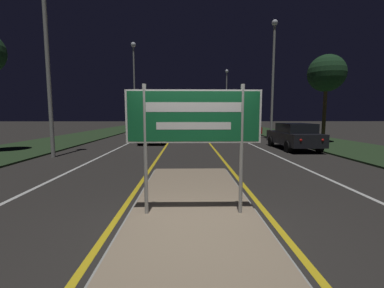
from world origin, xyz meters
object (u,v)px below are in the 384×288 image
at_px(car_receding_1, 247,128).
at_px(car_approaching_1, 138,125).
at_px(highway_sign, 194,122).
at_px(streetlight_left_far, 134,73).
at_px(car_receding_3, 203,122).
at_px(car_approaching_2, 149,123).
at_px(streetlight_left_near, 44,1).
at_px(car_receding_2, 230,124).
at_px(streetlight_right_near, 273,69).
at_px(streetlight_right_far, 227,91).
at_px(car_approaching_0, 155,132).
at_px(car_receding_0, 294,136).

bearing_deg(car_receding_1, car_approaching_1, 151.00).
height_order(highway_sign, car_receding_1, highway_sign).
relative_size(streetlight_left_far, car_receding_3, 2.19).
height_order(car_receding_3, car_approaching_2, car_approaching_2).
distance_m(streetlight_left_near, car_receding_3, 36.16).
relative_size(car_receding_1, car_approaching_1, 1.09).
height_order(streetlight_left_near, car_approaching_1, streetlight_left_near).
bearing_deg(car_receding_2, streetlight_right_near, -87.09).
height_order(car_receding_2, car_approaching_1, car_approaching_1).
relative_size(streetlight_right_far, car_receding_2, 1.99).
height_order(streetlight_right_far, car_approaching_1, streetlight_right_far).
bearing_deg(car_approaching_1, car_approaching_0, -73.98).
xyz_separation_m(car_receding_1, car_approaching_1, (-11.52, 6.39, 0.03)).
relative_size(car_receding_1, car_approaching_0, 0.95).
bearing_deg(car_receding_3, car_approaching_1, -119.14).
relative_size(highway_sign, streetlight_right_near, 0.27).
height_order(highway_sign, car_approaching_1, highway_sign).
bearing_deg(streetlight_left_far, streetlight_right_near, -40.59).
xyz_separation_m(highway_sign, car_approaching_0, (-2.46, 13.85, -1.08)).
xyz_separation_m(car_receding_2, car_receding_3, (-3.01, 11.35, -0.01)).
bearing_deg(car_receding_1, streetlight_left_far, 149.63).
bearing_deg(car_receding_2, car_approaching_2, 161.66).
relative_size(highway_sign, car_receding_1, 0.54).
xyz_separation_m(streetlight_right_near, car_receding_2, (-0.75, 14.82, -4.76)).
relative_size(streetlight_left_near, car_receding_3, 2.21).
bearing_deg(car_approaching_2, car_receding_2, -18.34).
xyz_separation_m(car_receding_3, car_approaching_1, (-8.75, -15.69, 0.02)).
bearing_deg(car_receding_0, car_receding_1, 92.60).
distance_m(car_receding_2, car_approaching_2, 12.34).
bearing_deg(car_receding_3, streetlight_left_near, -104.89).
bearing_deg(car_receding_3, streetlight_right_far, -54.26).
bearing_deg(car_receding_1, streetlight_right_near, -76.36).
distance_m(streetlight_left_near, streetlight_right_far, 32.23).
xyz_separation_m(car_approaching_0, car_approaching_2, (-3.44, 20.37, 0.02)).
xyz_separation_m(car_receding_0, car_receding_1, (-0.44, 9.76, -0.04)).
bearing_deg(streetlight_right_near, car_receding_0, -95.53).
distance_m(car_receding_0, car_approaching_2, 27.13).
xyz_separation_m(streetlight_left_far, car_receding_2, (12.20, 3.72, -6.15)).
distance_m(streetlight_right_near, car_approaching_0, 10.34).
bearing_deg(car_approaching_1, car_approaching_2, 89.71).
bearing_deg(car_receding_0, car_receding_3, 95.77).
bearing_deg(car_receding_2, car_receding_3, 104.86).
distance_m(streetlight_left_near, car_approaching_2, 27.66).
bearing_deg(streetlight_right_far, car_receding_2, -93.72).
relative_size(streetlight_right_near, car_approaching_2, 2.03).
xyz_separation_m(streetlight_left_near, car_approaching_2, (0.45, 26.96, -6.17)).
distance_m(streetlight_right_near, car_receding_3, 26.87).
height_order(car_receding_1, car_receding_3, car_receding_3).
height_order(streetlight_left_near, streetlight_right_near, streetlight_left_near).
relative_size(streetlight_right_near, car_approaching_1, 2.18).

